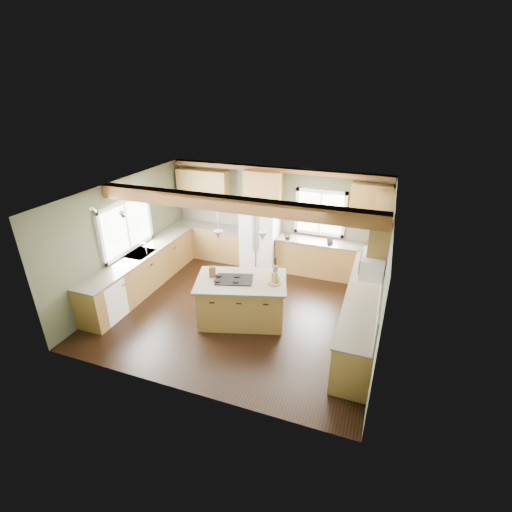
% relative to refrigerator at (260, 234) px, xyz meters
% --- Properties ---
extents(floor, '(5.60, 5.60, 0.00)m').
position_rel_refrigerator_xyz_m(floor, '(0.30, -2.12, -0.90)').
color(floor, black).
rests_on(floor, ground).
extents(ceiling, '(5.60, 5.60, 0.00)m').
position_rel_refrigerator_xyz_m(ceiling, '(0.30, -2.12, 1.70)').
color(ceiling, silver).
rests_on(ceiling, wall_back).
extents(wall_back, '(5.60, 0.00, 5.60)m').
position_rel_refrigerator_xyz_m(wall_back, '(0.30, 0.38, 0.40)').
color(wall_back, '#434934').
rests_on(wall_back, ground).
extents(wall_left, '(0.00, 5.00, 5.00)m').
position_rel_refrigerator_xyz_m(wall_left, '(-2.50, -2.12, 0.40)').
color(wall_left, '#434934').
rests_on(wall_left, ground).
extents(wall_right, '(0.00, 5.00, 5.00)m').
position_rel_refrigerator_xyz_m(wall_right, '(3.10, -2.12, 0.40)').
color(wall_right, '#434934').
rests_on(wall_right, ground).
extents(ceiling_beam, '(5.55, 0.26, 0.26)m').
position_rel_refrigerator_xyz_m(ceiling_beam, '(0.30, -2.45, 1.57)').
color(ceiling_beam, brown).
rests_on(ceiling_beam, ceiling).
extents(soffit_trim, '(5.55, 0.20, 0.10)m').
position_rel_refrigerator_xyz_m(soffit_trim, '(0.30, 0.28, 1.64)').
color(soffit_trim, brown).
rests_on(soffit_trim, ceiling).
extents(backsplash_back, '(5.58, 0.03, 0.58)m').
position_rel_refrigerator_xyz_m(backsplash_back, '(0.30, 0.36, 0.31)').
color(backsplash_back, brown).
rests_on(backsplash_back, wall_back).
extents(backsplash_right, '(0.03, 3.70, 0.58)m').
position_rel_refrigerator_xyz_m(backsplash_right, '(3.08, -2.07, 0.31)').
color(backsplash_right, brown).
rests_on(backsplash_right, wall_right).
extents(base_cab_back_left, '(2.02, 0.60, 0.88)m').
position_rel_refrigerator_xyz_m(base_cab_back_left, '(-1.49, 0.08, -0.46)').
color(base_cab_back_left, brown).
rests_on(base_cab_back_left, floor).
extents(counter_back_left, '(2.06, 0.64, 0.04)m').
position_rel_refrigerator_xyz_m(counter_back_left, '(-1.49, 0.08, 0.00)').
color(counter_back_left, '#453E32').
rests_on(counter_back_left, base_cab_back_left).
extents(base_cab_back_right, '(2.62, 0.60, 0.88)m').
position_rel_refrigerator_xyz_m(base_cab_back_right, '(1.79, 0.08, -0.46)').
color(base_cab_back_right, brown).
rests_on(base_cab_back_right, floor).
extents(counter_back_right, '(2.66, 0.64, 0.04)m').
position_rel_refrigerator_xyz_m(counter_back_right, '(1.79, 0.08, 0.00)').
color(counter_back_right, '#453E32').
rests_on(counter_back_right, base_cab_back_right).
extents(base_cab_left, '(0.60, 3.70, 0.88)m').
position_rel_refrigerator_xyz_m(base_cab_left, '(-2.20, -2.07, -0.46)').
color(base_cab_left, brown).
rests_on(base_cab_left, floor).
extents(counter_left, '(0.64, 3.74, 0.04)m').
position_rel_refrigerator_xyz_m(counter_left, '(-2.20, -2.07, 0.00)').
color(counter_left, '#453E32').
rests_on(counter_left, base_cab_left).
extents(base_cab_right, '(0.60, 3.70, 0.88)m').
position_rel_refrigerator_xyz_m(base_cab_right, '(2.80, -2.07, -0.46)').
color(base_cab_right, brown).
rests_on(base_cab_right, floor).
extents(counter_right, '(0.64, 3.74, 0.04)m').
position_rel_refrigerator_xyz_m(counter_right, '(2.80, -2.07, 0.00)').
color(counter_right, '#453E32').
rests_on(counter_right, base_cab_right).
extents(upper_cab_back_left, '(1.40, 0.35, 0.90)m').
position_rel_refrigerator_xyz_m(upper_cab_back_left, '(-1.69, 0.21, 1.05)').
color(upper_cab_back_left, brown).
rests_on(upper_cab_back_left, wall_back).
extents(upper_cab_over_fridge, '(0.96, 0.35, 0.70)m').
position_rel_refrigerator_xyz_m(upper_cab_over_fridge, '(-0.00, 0.21, 1.25)').
color(upper_cab_over_fridge, brown).
rests_on(upper_cab_over_fridge, wall_back).
extents(upper_cab_right, '(0.35, 2.20, 0.90)m').
position_rel_refrigerator_xyz_m(upper_cab_right, '(2.92, -1.22, 1.05)').
color(upper_cab_right, brown).
rests_on(upper_cab_right, wall_right).
extents(upper_cab_back_corner, '(0.90, 0.35, 0.90)m').
position_rel_refrigerator_xyz_m(upper_cab_back_corner, '(2.60, 0.21, 1.05)').
color(upper_cab_back_corner, brown).
rests_on(upper_cab_back_corner, wall_back).
extents(window_left, '(0.04, 1.60, 1.05)m').
position_rel_refrigerator_xyz_m(window_left, '(-2.48, -2.07, 0.65)').
color(window_left, white).
rests_on(window_left, wall_left).
extents(window_back, '(1.10, 0.04, 1.00)m').
position_rel_refrigerator_xyz_m(window_back, '(1.45, 0.36, 0.65)').
color(window_back, white).
rests_on(window_back, wall_back).
extents(sink, '(0.50, 0.65, 0.03)m').
position_rel_refrigerator_xyz_m(sink, '(-2.20, -2.07, 0.01)').
color(sink, '#262628').
rests_on(sink, counter_left).
extents(faucet, '(0.02, 0.02, 0.28)m').
position_rel_refrigerator_xyz_m(faucet, '(-2.02, -2.07, 0.15)').
color(faucet, '#B2B2B7').
rests_on(faucet, sink).
extents(dishwasher, '(0.60, 0.60, 0.84)m').
position_rel_refrigerator_xyz_m(dishwasher, '(-2.19, -3.37, -0.47)').
color(dishwasher, white).
rests_on(dishwasher, floor).
extents(oven, '(0.60, 0.72, 0.84)m').
position_rel_refrigerator_xyz_m(oven, '(2.79, -3.37, -0.47)').
color(oven, white).
rests_on(oven, floor).
extents(microwave, '(0.40, 0.70, 0.38)m').
position_rel_refrigerator_xyz_m(microwave, '(2.88, -2.17, 0.65)').
color(microwave, white).
rests_on(microwave, wall_right).
extents(pendant_left, '(0.18, 0.18, 0.16)m').
position_rel_refrigerator_xyz_m(pendant_left, '(0.06, -2.57, 0.98)').
color(pendant_left, '#B2B2B7').
rests_on(pendant_left, ceiling).
extents(pendant_right, '(0.18, 0.18, 0.16)m').
position_rel_refrigerator_xyz_m(pendant_right, '(0.86, -2.33, 0.98)').
color(pendant_right, '#B2B2B7').
rests_on(pendant_right, ceiling).
extents(refrigerator, '(0.90, 0.74, 1.80)m').
position_rel_refrigerator_xyz_m(refrigerator, '(0.00, 0.00, 0.00)').
color(refrigerator, silver).
rests_on(refrigerator, floor).
extents(island, '(1.89, 1.46, 0.88)m').
position_rel_refrigerator_xyz_m(island, '(0.46, -2.45, -0.46)').
color(island, brown).
rests_on(island, floor).
extents(island_top, '(2.03, 1.59, 0.04)m').
position_rel_refrigerator_xyz_m(island_top, '(0.46, -2.45, 0.00)').
color(island_top, '#453E32').
rests_on(island_top, island).
extents(cooktop, '(0.83, 0.67, 0.02)m').
position_rel_refrigerator_xyz_m(cooktop, '(0.33, -2.49, 0.03)').
color(cooktop, black).
rests_on(cooktop, island_top).
extents(knife_block, '(0.16, 0.14, 0.22)m').
position_rel_refrigerator_xyz_m(knife_block, '(-0.14, -2.51, 0.13)').
color(knife_block, brown).
rests_on(knife_block, island_top).
extents(utensil_crock, '(0.15, 0.15, 0.15)m').
position_rel_refrigerator_xyz_m(utensil_crock, '(0.99, -1.90, 0.09)').
color(utensil_crock, '#38302C').
rests_on(utensil_crock, island_top).
extents(bottle_tray, '(0.37, 0.37, 0.24)m').
position_rel_refrigerator_xyz_m(bottle_tray, '(1.12, -2.35, 0.14)').
color(bottle_tray, brown).
rests_on(bottle_tray, island_top).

